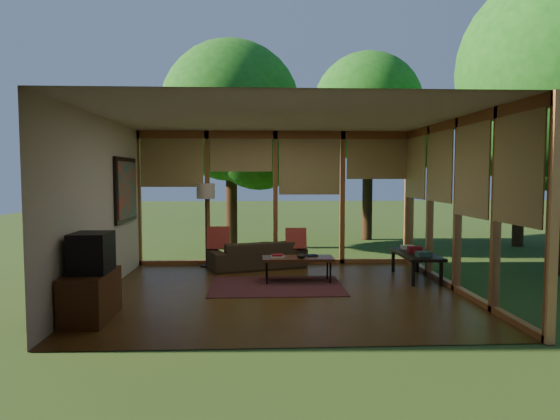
{
  "coord_description": "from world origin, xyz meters",
  "views": [
    {
      "loc": [
        -0.4,
        -7.62,
        1.82
      ],
      "look_at": [
        0.01,
        0.7,
        1.23
      ],
      "focal_mm": 32.0,
      "sensor_mm": 36.0,
      "label": 1
    }
  ],
  "objects": [
    {
      "name": "ct_book_upper",
      "position": [
        -0.04,
        0.68,
        0.47
      ],
      "size": [
        0.19,
        0.14,
        0.03
      ],
      "primitive_type": "cube",
      "rotation": [
        0.0,
        0.0,
        -0.01
      ],
      "color": "maroon",
      "rests_on": "coffee_table"
    },
    {
      "name": "window_wall_right",
      "position": [
        2.75,
        0.0,
        1.35
      ],
      "size": [
        0.12,
        5.0,
        2.7
      ],
      "primitive_type": "cube",
      "color": "#A46232",
      "rests_on": "ground"
    },
    {
      "name": "exterior_lawn",
      "position": [
        8.0,
        8.0,
        -0.01
      ],
      "size": [
        40.0,
        40.0,
        0.0
      ],
      "primitive_type": "plane",
      "color": "#2E491B",
      "rests_on": "ground"
    },
    {
      "name": "tree_far",
      "position": [
        6.02,
        4.83,
        3.17
      ],
      "size": [
        3.11,
        3.11,
        4.74
      ],
      "color": "#362113",
      "rests_on": "ground"
    },
    {
      "name": "console_book_c",
      "position": [
        2.4,
        1.36,
        0.49
      ],
      "size": [
        0.24,
        0.18,
        0.07
      ],
      "primitive_type": "cube",
      "rotation": [
        0.0,
        0.0,
        -0.02
      ],
      "color": "beige",
      "rests_on": "side_console"
    },
    {
      "name": "side_console",
      "position": [
        2.4,
        0.91,
        0.41
      ],
      "size": [
        0.6,
        1.4,
        0.46
      ],
      "color": "black",
      "rests_on": "floor"
    },
    {
      "name": "tree_nw",
      "position": [
        -1.0,
        4.89,
        3.39
      ],
      "size": [
        3.47,
        3.47,
        5.13
      ],
      "color": "#362113",
      "rests_on": "ground"
    },
    {
      "name": "console_book_b",
      "position": [
        2.4,
        0.96,
        0.51
      ],
      "size": [
        0.24,
        0.18,
        0.1
      ],
      "primitive_type": "cube",
      "rotation": [
        0.0,
        0.0,
        -0.04
      ],
      "color": "maroon",
      "rests_on": "side_console"
    },
    {
      "name": "window_wall_back",
      "position": [
        0.0,
        2.5,
        1.35
      ],
      "size": [
        5.5,
        0.12,
        2.7
      ],
      "primitive_type": "cube",
      "color": "#A46232",
      "rests_on": "ground"
    },
    {
      "name": "tree_ne",
      "position": [
        2.75,
        6.36,
        3.69
      ],
      "size": [
        3.07,
        3.07,
        5.24
      ],
      "color": "#362113",
      "rests_on": "ground"
    },
    {
      "name": "television",
      "position": [
        -2.45,
        -1.35,
        0.85
      ],
      "size": [
        0.45,
        0.55,
        0.5
      ],
      "primitive_type": "cube",
      "color": "black",
      "rests_on": "media_cabinet"
    },
    {
      "name": "console_book_a",
      "position": [
        2.4,
        0.51,
        0.5
      ],
      "size": [
        0.25,
        0.2,
        0.08
      ],
      "primitive_type": "cube",
      "rotation": [
        0.0,
        0.0,
        0.13
      ],
      "color": "#32574F",
      "rests_on": "side_console"
    },
    {
      "name": "floor_lamp",
      "position": [
        -1.39,
        2.27,
        1.41
      ],
      "size": [
        0.36,
        0.36,
        1.65
      ],
      "color": "black",
      "rests_on": "floor"
    },
    {
      "name": "floor",
      "position": [
        0.0,
        0.0,
        0.0
      ],
      "size": [
        5.5,
        5.5,
        0.0
      ],
      "primitive_type": "plane",
      "color": "#573817",
      "rests_on": "ground"
    },
    {
      "name": "wall_left",
      "position": [
        -2.75,
        0.0,
        1.35
      ],
      "size": [
        0.04,
        5.0,
        2.7
      ],
      "primitive_type": "cube",
      "color": "beige",
      "rests_on": "ground"
    },
    {
      "name": "pillow_right",
      "position": [
        0.38,
        1.95,
        0.58
      ],
      "size": [
        0.4,
        0.21,
        0.42
      ],
      "primitive_type": "cube",
      "rotation": [
        -0.21,
        0.0,
        0.0
      ],
      "color": "maroon",
      "rests_on": "sofa"
    },
    {
      "name": "wall_painting",
      "position": [
        -2.71,
        1.4,
        1.55
      ],
      "size": [
        0.06,
        1.35,
        1.15
      ],
      "color": "black",
      "rests_on": "wall_left"
    },
    {
      "name": "rug",
      "position": [
        -0.07,
        0.41,
        0.01
      ],
      "size": [
        2.15,
        1.53,
        0.01
      ],
      "primitive_type": "cube",
      "color": "maroon",
      "rests_on": "floor"
    },
    {
      "name": "ct_bowl",
      "position": [
        0.36,
        0.63,
        0.46
      ],
      "size": [
        0.16,
        0.16,
        0.07
      ],
      "primitive_type": "ellipsoid",
      "color": "black",
      "rests_on": "coffee_table"
    },
    {
      "name": "ct_book_lower",
      "position": [
        -0.04,
        0.68,
        0.44
      ],
      "size": [
        0.22,
        0.16,
        0.03
      ],
      "primitive_type": "cube",
      "rotation": [
        0.0,
        0.0,
        -0.02
      ],
      "color": "beige",
      "rests_on": "coffee_table"
    },
    {
      "name": "pillow_left",
      "position": [
        -1.12,
        1.95,
        0.6
      ],
      "size": [
        0.43,
        0.23,
        0.45
      ],
      "primitive_type": "cube",
      "rotation": [
        -0.21,
        0.0,
        0.0
      ],
      "color": "maroon",
      "rests_on": "sofa"
    },
    {
      "name": "sofa",
      "position": [
        -0.37,
        2.0,
        0.27
      ],
      "size": [
        1.98,
        1.27,
        0.54
      ],
      "primitive_type": "imported",
      "rotation": [
        0.0,
        0.0,
        3.46
      ],
      "color": "#3D301E",
      "rests_on": "floor"
    },
    {
      "name": "wall_front",
      "position": [
        0.0,
        -2.5,
        1.35
      ],
      "size": [
        5.5,
        0.04,
        2.7
      ],
      "primitive_type": "cube",
      "color": "beige",
      "rests_on": "ground"
    },
    {
      "name": "ct_book_side",
      "position": [
        0.56,
        0.81,
        0.44
      ],
      "size": [
        0.2,
        0.16,
        0.03
      ],
      "primitive_type": "cube",
      "rotation": [
        0.0,
        0.0,
        0.13
      ],
      "color": "black",
      "rests_on": "coffee_table"
    },
    {
      "name": "coffee_table",
      "position": [
        0.31,
        0.73,
        0.39
      ],
      "size": [
        1.2,
        0.5,
        0.43
      ],
      "color": "#502C15",
      "rests_on": "floor"
    },
    {
      "name": "ceiling",
      "position": [
        0.0,
        0.0,
        2.7
      ],
      "size": [
        5.5,
        5.5,
        0.0
      ],
      "primitive_type": "plane",
      "rotation": [
        3.14,
        0.0,
        0.0
      ],
      "color": "silver",
      "rests_on": "ground"
    },
    {
      "name": "media_cabinet",
      "position": [
        -2.47,
        -1.35,
        0.3
      ],
      "size": [
        0.5,
        1.0,
        0.6
      ],
      "primitive_type": "cube",
      "color": "#502C15",
      "rests_on": "floor"
    }
  ]
}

